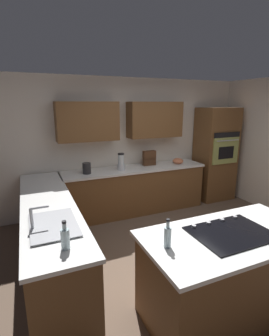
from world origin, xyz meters
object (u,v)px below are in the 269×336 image
(sink_unit, at_px, (53,224))
(wall_oven, at_px, (215,154))
(mixing_bowl, at_px, (178,161))
(kettle, at_px, (87,168))
(oil_bottle, at_px, (168,236))
(spice_rack, at_px, (149,158))
(blender, at_px, (121,163))
(cooktop, at_px, (231,232))
(dish_soap_bottle, at_px, (65,238))

(sink_unit, bearing_deg, wall_oven, -153.04)
(wall_oven, height_order, mixing_bowl, wall_oven)
(wall_oven, bearing_deg, kettle, 0.83)
(wall_oven, relative_size, kettle, 10.35)
(sink_unit, bearing_deg, mixing_bowl, -145.68)
(kettle, xyz_separation_m, oil_bottle, (-0.10, 2.63, 0.00))
(mixing_bowl, xyz_separation_m, oil_bottle, (1.80, 2.63, 0.04))
(wall_oven, distance_m, spice_rack, 1.60)
(blender, bearing_deg, kettle, 0.00)
(mixing_bowl, xyz_separation_m, kettle, (1.90, 0.00, 0.04))
(wall_oven, height_order, spice_rack, wall_oven)
(kettle, relative_size, oil_bottle, 0.75)
(wall_oven, height_order, blender, wall_oven)
(cooktop, relative_size, mixing_bowl, 3.48)
(blender, xyz_separation_m, dish_soap_bottle, (1.37, 2.31, -0.04))
(kettle, bearing_deg, mixing_bowl, 180.00)
(spice_rack, bearing_deg, dish_soap_bottle, 50.32)
(blender, distance_m, oil_bottle, 2.69)
(wall_oven, relative_size, blender, 6.36)
(spice_rack, bearing_deg, blender, 10.98)
(mixing_bowl, height_order, kettle, kettle)
(wall_oven, xyz_separation_m, oil_bottle, (2.80, 2.67, -0.01))
(wall_oven, relative_size, mixing_bowl, 9.27)
(wall_oven, distance_m, kettle, 2.90)
(cooktop, bearing_deg, dish_soap_bottle, -13.43)
(blender, bearing_deg, sink_unit, 52.00)
(mixing_bowl, relative_size, dish_soap_bottle, 0.84)
(dish_soap_bottle, bearing_deg, wall_oven, -147.00)
(cooktop, height_order, spice_rack, spice_rack)
(cooktop, distance_m, mixing_bowl, 2.89)
(sink_unit, distance_m, mixing_bowl, 3.24)
(mixing_bowl, bearing_deg, cooktop, 67.29)
(wall_oven, xyz_separation_m, dish_soap_bottle, (3.62, 2.35, -0.01))
(blender, relative_size, dish_soap_bottle, 1.23)
(sink_unit, relative_size, blender, 2.20)
(oil_bottle, bearing_deg, sink_unit, -42.45)
(blender, height_order, dish_soap_bottle, blender)
(blender, xyz_separation_m, oil_bottle, (0.55, 2.63, -0.03))
(cooktop, distance_m, spice_rack, 2.84)
(sink_unit, distance_m, dish_soap_bottle, 0.49)
(spice_rack, xyz_separation_m, kettle, (1.30, 0.13, -0.05))
(sink_unit, xyz_separation_m, cooktop, (-1.56, 0.84, -0.01))
(kettle, bearing_deg, dish_soap_bottle, 72.68)
(kettle, bearing_deg, spice_rack, -174.46)
(blender, relative_size, kettle, 1.63)
(mixing_bowl, distance_m, oil_bottle, 3.19)
(cooktop, distance_m, oil_bottle, 0.69)
(spice_rack, bearing_deg, oil_bottle, 66.41)
(dish_soap_bottle, bearing_deg, blender, -120.69)
(wall_oven, distance_m, mixing_bowl, 1.00)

